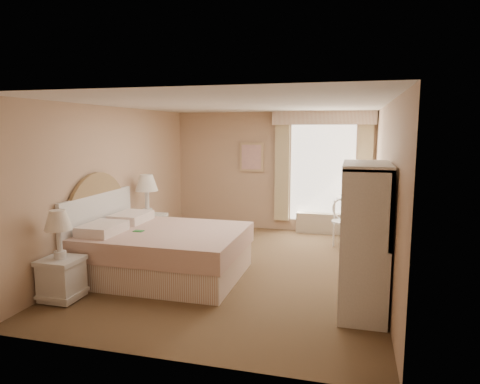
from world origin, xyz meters
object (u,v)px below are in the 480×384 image
(bed, at_px, (156,249))
(nightstand_near, at_px, (61,267))
(nightstand_far, at_px, (148,222))
(round_table, at_px, (356,211))
(cafe_chair, at_px, (343,218))
(armoire, at_px, (364,251))

(bed, xyz_separation_m, nightstand_near, (-0.73, -1.18, 0.04))
(nightstand_far, bearing_deg, bed, -58.33)
(round_table, distance_m, cafe_chair, 0.58)
(nightstand_far, height_order, cafe_chair, nightstand_far)
(nightstand_far, bearing_deg, armoire, -25.07)
(armoire, bearing_deg, nightstand_near, -169.91)
(bed, distance_m, round_table, 4.15)
(nightstand_far, xyz_separation_m, cafe_chair, (3.35, 1.29, -0.00))
(nightstand_near, xyz_separation_m, round_table, (3.59, 4.18, 0.12))
(nightstand_near, bearing_deg, nightstand_far, 90.00)
(round_table, relative_size, cafe_chair, 0.95)
(armoire, bearing_deg, bed, 169.79)
(bed, relative_size, round_table, 2.83)
(round_table, bearing_deg, cafe_chair, -114.48)
(nightstand_far, xyz_separation_m, armoire, (3.65, -1.71, 0.23))
(cafe_chair, bearing_deg, round_table, 63.22)
(nightstand_far, relative_size, cafe_chair, 1.54)
(nightstand_near, height_order, nightstand_far, nightstand_far)
(nightstand_near, bearing_deg, cafe_chair, 47.44)
(bed, distance_m, nightstand_near, 1.38)
(bed, height_order, armoire, armoire)
(nightstand_far, height_order, round_table, nightstand_far)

